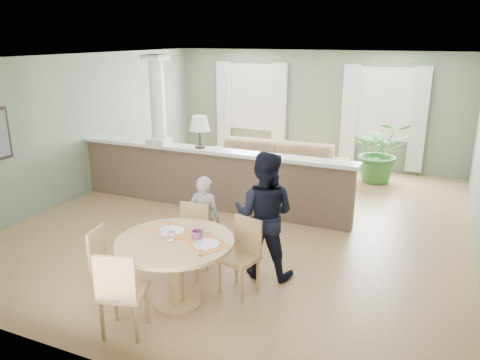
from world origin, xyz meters
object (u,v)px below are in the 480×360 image
at_px(child_person, 205,219).
at_px(man_person, 264,215).
at_px(sofa, 271,166).
at_px(dining_table, 176,253).
at_px(chair_side, 106,260).
at_px(houseplant, 380,151).
at_px(chair_near, 121,290).
at_px(chair_far_boy, 191,236).
at_px(chair_far_man, 242,252).

bearing_deg(child_person, man_person, 173.70).
bearing_deg(man_person, sofa, -76.85).
distance_m(dining_table, chair_side, 0.90).
bearing_deg(houseplant, dining_table, -103.80).
height_order(chair_near, child_person, child_person).
xyz_separation_m(houseplant, child_person, (-1.68, -4.76, -0.05)).
bearing_deg(child_person, chair_near, 87.58).
xyz_separation_m(chair_far_boy, man_person, (0.88, 0.33, 0.32)).
height_order(sofa, houseplant, houseplant).
distance_m(child_person, man_person, 0.91).
relative_size(child_person, man_person, 0.74).
bearing_deg(child_person, chair_side, 60.88).
height_order(dining_table, chair_near, chair_near).
bearing_deg(chair_far_boy, sofa, 90.22).
distance_m(houseplant, chair_far_boy, 5.41).
height_order(houseplant, child_person, houseplant).
xyz_separation_m(sofa, chair_far_man, (1.09, -3.99, 0.06)).
bearing_deg(sofa, chair_far_boy, -87.58).
relative_size(sofa, child_person, 2.50).
xyz_separation_m(chair_side, child_person, (0.63, 1.31, 0.14)).
xyz_separation_m(sofa, chair_side, (-0.33, -4.78, 0.03)).
distance_m(chair_far_boy, child_person, 0.39).
height_order(sofa, dining_table, dining_table).
bearing_deg(dining_table, chair_far_boy, 107.03).
relative_size(houseplant, dining_table, 0.99).
bearing_deg(chair_side, houseplant, -30.80).
height_order(chair_far_man, chair_side, chair_far_man).
xyz_separation_m(sofa, chair_near, (0.33, -5.37, 0.09)).
bearing_deg(chair_far_boy, dining_table, -77.27).
relative_size(chair_far_man, chair_side, 1.06).
distance_m(chair_far_boy, chair_side, 1.13).
xyz_separation_m(dining_table, chair_far_boy, (-0.23, 0.75, -0.13)).
distance_m(chair_side, child_person, 1.46).
xyz_separation_m(houseplant, chair_near, (-1.65, -6.65, -0.13)).
distance_m(chair_near, child_person, 1.89).
distance_m(sofa, chair_far_man, 4.14).
bearing_deg(houseplant, man_person, -99.35).
bearing_deg(chair_near, chair_far_man, -136.05).
distance_m(chair_near, chair_side, 0.88).
relative_size(chair_far_boy, man_person, 0.56).
bearing_deg(chair_near, chair_far_boy, -106.14).
bearing_deg(houseplant, sofa, -147.00).
bearing_deg(child_person, houseplant, -112.72).
xyz_separation_m(chair_far_man, chair_near, (-0.76, -1.38, 0.04)).
height_order(sofa, chair_far_boy, chair_far_boy).
bearing_deg(chair_side, man_person, -60.21).
relative_size(houseplant, man_person, 0.80).
xyz_separation_m(chair_near, chair_side, (-0.66, 0.58, -0.06)).
distance_m(houseplant, man_person, 4.88).
distance_m(dining_table, man_person, 1.28).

